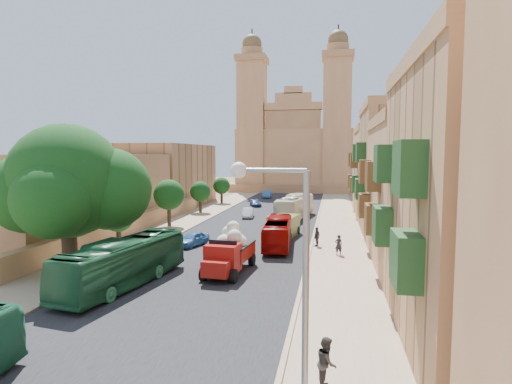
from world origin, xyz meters
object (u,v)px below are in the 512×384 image
(pedestrian_b, at_px, (327,362))
(street_tree_d, at_px, (222,186))
(car_white_a, at_px, (248,213))
(car_blue_b, at_px, (267,194))
(pedestrian_c, at_px, (317,237))
(bus_cream_east, at_px, (295,207))
(car_blue_a, at_px, (193,239))
(street_tree_a, at_px, (118,217))
(bus_green_north, at_px, (124,262))
(olive_pickup, at_px, (284,227))
(car_cream, at_px, (281,216))
(street_tree_c, at_px, (200,192))
(red_truck, at_px, (229,251))
(pedestrian_a, at_px, (339,245))
(streetlamp, at_px, (288,276))
(car_dkblue, at_px, (255,203))
(car_white_b, at_px, (305,208))
(street_tree_b, at_px, (169,195))
(ficus_tree, at_px, (68,185))
(bus_red_east, at_px, (278,233))
(church, at_px, (295,150))

(pedestrian_b, bearing_deg, street_tree_d, 16.33)
(car_white_a, bearing_deg, pedestrian_b, -81.48)
(car_blue_b, xyz_separation_m, pedestrian_c, (11.14, -42.17, 0.18))
(bus_cream_east, xyz_separation_m, car_blue_a, (-7.76, -18.55, -0.90))
(street_tree_a, distance_m, car_blue_a, 6.90)
(street_tree_d, relative_size, bus_green_north, 0.40)
(olive_pickup, height_order, car_blue_b, olive_pickup)
(bus_cream_east, xyz_separation_m, car_cream, (-1.45, -2.79, -0.89))
(street_tree_c, xyz_separation_m, red_truck, (11.69, -30.05, -1.45))
(street_tree_c, xyz_separation_m, pedestrian_c, (17.50, -20.15, -2.14))
(pedestrian_a, relative_size, pedestrian_b, 0.91)
(street_tree_a, height_order, bus_green_north, street_tree_a)
(street_tree_c, xyz_separation_m, car_white_a, (7.80, -3.79, -2.40))
(olive_pickup, relative_size, pedestrian_b, 2.83)
(streetlamp, bearing_deg, pedestrian_b, 75.46)
(car_cream, xyz_separation_m, car_dkblue, (-5.94, 14.56, -0.12))
(olive_pickup, relative_size, car_white_b, 1.31)
(street_tree_b, xyz_separation_m, bus_green_north, (5.82, -22.25, -2.14))
(ficus_tree, relative_size, streetlamp, 1.29)
(street_tree_a, height_order, car_white_b, street_tree_a)
(bus_red_east, bearing_deg, red_truck, 71.86)
(car_blue_b, bearing_deg, bus_red_east, -84.34)
(street_tree_b, relative_size, street_tree_d, 1.23)
(church, relative_size, car_blue_a, 9.50)
(street_tree_a, height_order, pedestrian_b, street_tree_a)
(ficus_tree, xyz_separation_m, red_truck, (11.09, 1.94, -4.67))
(ficus_tree, xyz_separation_m, car_cream, (11.95, 25.77, -5.60))
(car_white_a, relative_size, car_white_b, 0.95)
(street_tree_b, relative_size, car_blue_b, 1.26)
(street_tree_a, distance_m, pedestrian_a, 19.53)
(street_tree_a, bearing_deg, car_dkblue, 78.46)
(church, distance_m, car_cream, 49.70)
(red_truck, bearing_deg, car_cream, 87.93)
(olive_pickup, xyz_separation_m, pedestrian_c, (3.50, -4.15, -0.12))
(street_tree_b, xyz_separation_m, pedestrian_b, (18.75, -32.06, -2.74))
(red_truck, bearing_deg, street_tree_d, 105.53)
(street_tree_d, bearing_deg, car_dkblue, -29.02)
(car_white_b, bearing_deg, pedestrian_a, 90.82)
(car_blue_a, xyz_separation_m, pedestrian_b, (12.51, -22.07, 0.29))
(car_dkblue, bearing_deg, street_tree_d, 131.34)
(red_truck, xyz_separation_m, olive_pickup, (2.31, 14.05, -0.57))
(bus_red_east, height_order, car_dkblue, bus_red_east)
(street_tree_c, xyz_separation_m, street_tree_d, (0.00, 12.00, -0.05))
(bus_cream_east, xyz_separation_m, car_white_b, (0.90, 6.16, -0.86))
(street_tree_d, height_order, car_cream, street_tree_d)
(street_tree_a, distance_m, olive_pickup, 16.22)
(street_tree_a, distance_m, car_dkblue, 33.08)
(car_white_a, relative_size, pedestrian_b, 2.05)
(street_tree_c, bearing_deg, pedestrian_b, -66.95)
(red_truck, distance_m, car_blue_a, 9.78)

